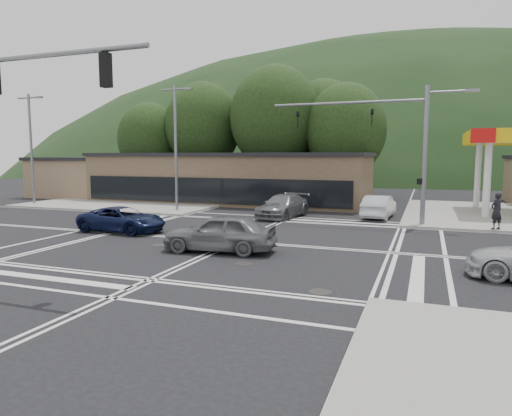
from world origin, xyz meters
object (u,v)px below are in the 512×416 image
(car_queue_b, at_px, (348,197))
(car_northbound, at_px, (283,206))
(car_grey_center, at_px, (220,233))
(pedestrian, at_px, (497,211))
(car_queue_a, at_px, (379,207))
(car_blue_west, at_px, (122,219))

(car_queue_b, xyz_separation_m, car_northbound, (-3.01, -8.12, 0.01))
(car_grey_center, height_order, pedestrian, pedestrian)
(car_northbound, bearing_deg, car_queue_b, 77.82)
(car_queue_a, height_order, pedestrian, pedestrian)
(car_grey_center, bearing_deg, car_queue_a, 151.58)
(car_grey_center, height_order, car_northbound, car_grey_center)
(car_grey_center, xyz_separation_m, car_queue_a, (5.31, 13.14, -0.07))
(pedestrian, bearing_deg, car_queue_b, -87.30)
(car_queue_a, bearing_deg, car_northbound, 21.46)
(car_blue_west, xyz_separation_m, pedestrian, (18.80, 7.00, 0.47))
(car_queue_a, bearing_deg, pedestrian, 156.30)
(car_queue_b, height_order, car_northbound, car_northbound)
(car_blue_west, bearing_deg, car_queue_a, -47.95)
(car_grey_center, bearing_deg, car_queue_b, 166.76)
(car_queue_b, relative_size, car_northbound, 0.84)
(car_grey_center, distance_m, car_northbound, 11.29)
(car_blue_west, bearing_deg, car_northbound, -34.79)
(car_northbound, xyz_separation_m, pedestrian, (12.42, -1.52, 0.39))
(pedestrian, bearing_deg, car_northbound, -48.60)
(car_blue_west, relative_size, car_northbound, 0.93)
(car_queue_a, bearing_deg, car_grey_center, 72.14)
(car_queue_a, relative_size, car_northbound, 0.88)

